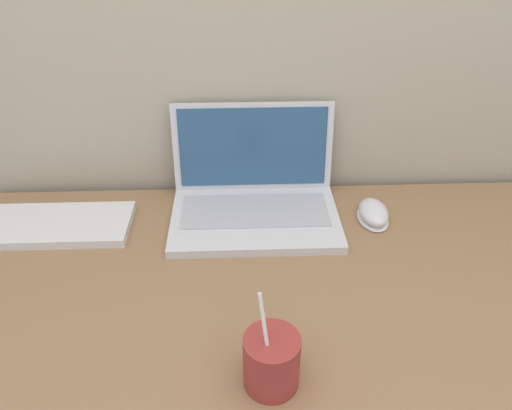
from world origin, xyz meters
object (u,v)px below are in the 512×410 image
(drink_cup, at_px, (272,360))
(external_keyboard, at_px, (47,225))
(laptop, at_px, (254,194))
(computer_mouse, at_px, (373,213))

(drink_cup, relative_size, external_keyboard, 0.49)
(laptop, relative_size, external_keyboard, 1.03)
(laptop, relative_size, drink_cup, 2.11)
(drink_cup, xyz_separation_m, external_keyboard, (-0.47, 0.42, -0.04))
(computer_mouse, bearing_deg, external_keyboard, -179.29)
(drink_cup, height_order, external_keyboard, drink_cup)
(computer_mouse, distance_m, external_keyboard, 0.73)
(laptop, bearing_deg, external_keyboard, -173.75)
(laptop, distance_m, computer_mouse, 0.27)
(external_keyboard, bearing_deg, drink_cup, -41.82)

